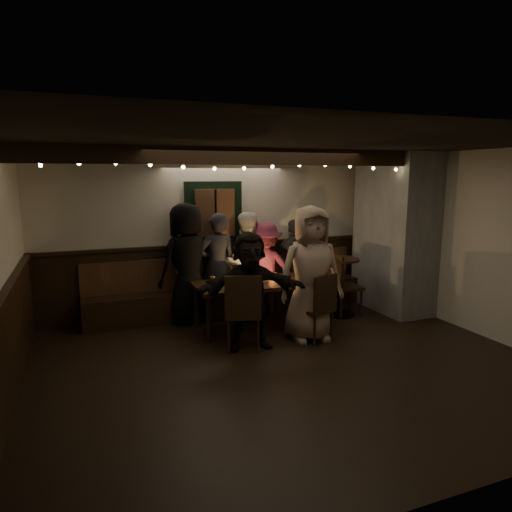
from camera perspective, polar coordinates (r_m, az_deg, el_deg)
name	(u,v)px	position (r m, az deg, el deg)	size (l,w,h in m)	color
room	(312,253)	(7.04, 7.05, 0.40)	(6.02, 5.01, 2.62)	black
dining_table	(261,286)	(6.75, 0.61, -3.72)	(1.95, 0.84, 0.85)	black
chair_near_left	(243,308)	(5.87, -1.62, -6.53)	(0.59, 0.59, 1.02)	black
chair_near_right	(319,304)	(6.26, 7.93, -5.96)	(0.54, 0.54, 0.95)	black
chair_end	(341,281)	(7.46, 10.53, -3.14)	(0.46, 0.46, 1.00)	black
high_top	(340,279)	(7.47, 10.50, -2.88)	(0.59, 0.59, 0.94)	black
person_a	(187,263)	(7.06, -8.62, -0.87)	(0.90, 0.59, 1.84)	black
person_b	(218,266)	(7.21, -4.83, -1.24)	(0.61, 0.40, 1.67)	black
person_c	(245,263)	(7.42, -1.33, -0.90)	(0.81, 0.63, 1.67)	beige
person_d	(265,268)	(7.43, 1.19, -1.55)	(0.97, 0.56, 1.50)	maroon
person_e	(295,265)	(7.71, 4.87, -1.07)	(0.89, 0.37, 1.52)	black
person_f	(250,291)	(5.93, -0.82, -4.36)	(1.43, 0.46, 1.55)	black
person_g	(310,274)	(6.24, 6.80, -2.22)	(0.91, 0.59, 1.86)	gray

